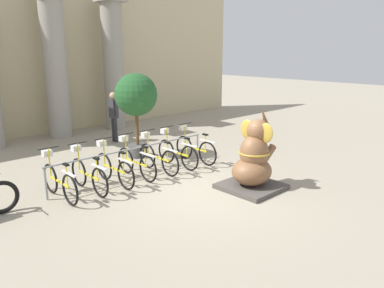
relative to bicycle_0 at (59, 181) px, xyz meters
The scene contains 15 objects.
ground_plane 3.27m from the bicycle_0, 34.47° to the right, with size 60.00×60.00×0.00m, color #9E937F.
building_facade 7.72m from the bicycle_0, 68.42° to the left, with size 20.00×0.20×6.00m.
column_middle 6.72m from the bicycle_0, 65.10° to the left, with size 1.05×1.05×5.16m.
column_right 8.00m from the bicycle_0, 48.50° to the left, with size 1.05×1.05×5.16m.
bike_rack 2.08m from the bicycle_0, ahead, with size 4.73×0.05×0.77m.
bicycle_0 is the anchor object (origin of this frame).
bicycle_1 0.69m from the bicycle_0, ahead, with size 0.48×1.69×1.10m.
bicycle_2 1.38m from the bicycle_0, ahead, with size 0.48×1.69×1.10m.
bicycle_3 2.06m from the bicycle_0, ahead, with size 0.48×1.69×1.10m.
bicycle_4 2.75m from the bicycle_0, ahead, with size 0.48×1.69×1.10m.
bicycle_5 3.44m from the bicycle_0, ahead, with size 0.48×1.69×1.10m.
bicycle_6 4.13m from the bicycle_0, ahead, with size 0.48×1.69×1.10m.
elephant_statue 4.45m from the bicycle_0, 34.91° to the right, with size 1.32×1.32×1.96m.
person_pedestrian 5.29m from the bicycle_0, 44.71° to the left, with size 0.23×0.47×1.77m.
potted_tree 3.86m from the bicycle_0, 26.02° to the left, with size 1.28×1.28×2.56m.
Camera 1 is at (-5.89, -5.85, 3.26)m, focal length 35.00 mm.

